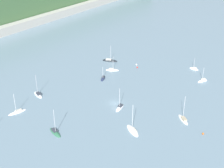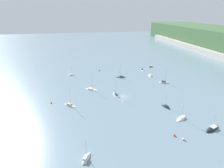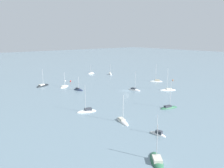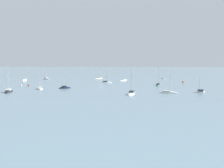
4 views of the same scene
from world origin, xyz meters
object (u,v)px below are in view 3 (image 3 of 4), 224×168
Objects in this scene: sailboat_2 at (78,90)px; sailboat_1 at (156,81)px; sailboat_3 at (158,134)px; sailboat_6 at (122,121)px; mooring_buoy_1 at (71,81)px; sailboat_0 at (134,90)px; sailboat_8 at (64,87)px; sailboat_11 at (157,161)px; sailboat_12 at (91,74)px; sailboat_5 at (43,86)px; mooring_buoy_0 at (65,81)px; sailboat_9 at (110,74)px; sailboat_10 at (168,90)px; sailboat_7 at (87,112)px; sailboat_13 at (169,108)px; mooring_buoy_3 at (173,80)px.

sailboat_1 is at bearing 56.24° from sailboat_2.
sailboat_3 is at bearing 80.83° from sailboat_1.
sailboat_6 reaches higher than mooring_buoy_1.
sailboat_8 is at bearing -150.60° from sailboat_0.
sailboat_11 is (-72.77, 16.00, 0.03)m from sailboat_8.
sailboat_6 is at bearing 64.83° from sailboat_12.
sailboat_11 is (-45.89, 38.82, -0.01)m from sailboat_0.
sailboat_1 reaches higher than mooring_buoy_1.
sailboat_0 is 46.91m from sailboat_5.
mooring_buoy_0 is at bearing -168.34° from sailboat_0.
mooring_buoy_1 is at bearing 34.51° from sailboat_12.
mooring_buoy_1 is (-15.08, 23.82, 0.30)m from sailboat_12.
sailboat_0 is 52.40m from sailboat_12.
mooring_buoy_1 is (-4.82, 32.22, 0.26)m from sailboat_9.
sailboat_9 is 0.72× the size of sailboat_10.
sailboat_7 reaches higher than sailboat_12.
sailboat_8 is 0.76× the size of sailboat_13.
mooring_buoy_3 is (40.32, -62.00, 0.20)m from sailboat_3.
sailboat_12 is at bearing 7.21° from sailboat_8.
sailboat_0 is 0.92× the size of sailboat_1.
sailboat_8 is 74.51m from sailboat_11.
sailboat_3 is 75.81m from mooring_buoy_1.
sailboat_1 is 20.35m from sailboat_10.
sailboat_11 is 0.83× the size of sailboat_13.
sailboat_6 is 0.88× the size of sailboat_7.
sailboat_8 reaches higher than mooring_buoy_1.
mooring_buoy_1 is at bearing -28.09° from sailboat_10.
sailboat_2 is at bearing -28.30° from sailboat_9.
sailboat_13 is at bearing -173.83° from mooring_buoy_0.
sailboat_2 is at bearing -17.15° from sailboat_3.
sailboat_0 is 26.56m from sailboat_2.
sailboat_2 is at bearing -6.54° from sailboat_10.
sailboat_1 is 14.66× the size of mooring_buoy_3.
sailboat_5 is 1.20× the size of sailboat_9.
sailboat_10 reaches higher than sailboat_6.
sailboat_10 reaches higher than sailboat_13.
sailboat_8 is at bearing -41.39° from sailboat_9.
sailboat_2 is at bearing -95.65° from sailboat_7.
sailboat_11 is at bearing 165.08° from mooring_buoy_0.
sailboat_3 is at bearing -111.25° from sailboat_5.
sailboat_9 is 10.44× the size of mooring_buoy_1.
sailboat_3 is at bearing -132.64° from sailboat_13.
sailboat_7 reaches higher than sailboat_8.
sailboat_13 reaches higher than sailboat_9.
sailboat_3 is 0.68× the size of sailboat_11.
sailboat_7 is at bearing 160.69° from mooring_buoy_0.
sailboat_8 is 1.16× the size of sailboat_12.
mooring_buoy_3 is at bearing -17.48° from sailboat_11.
sailboat_0 is 39.08m from mooring_buoy_1.
sailboat_9 is (5.67, -48.63, 0.05)m from sailboat_5.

